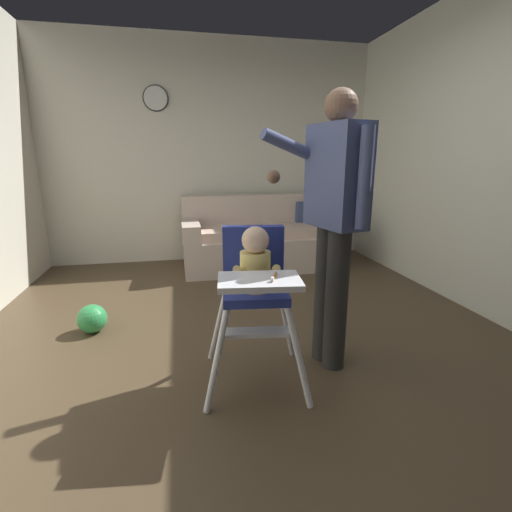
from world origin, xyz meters
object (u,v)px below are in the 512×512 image
toy_ball (92,319)px  wall_clock (156,98)px  high_chair (255,277)px  couch (262,239)px  adult_standing (334,218)px

toy_ball → wall_clock: (0.50, 2.03, 1.88)m
high_chair → wall_clock: wall_clock is taller
couch → toy_ball: (-1.69, -1.55, -0.22)m
wall_clock → couch: bearing=-21.8°
couch → adult_standing: adult_standing is taller
toy_ball → wall_clock: bearing=76.2°
adult_standing → toy_ball: 1.97m
high_chair → toy_ball: bearing=-121.6°
high_chair → adult_standing: size_ratio=0.57×
high_chair → adult_standing: (0.51, 0.11, 0.30)m
high_chair → couch: bearing=173.7°
couch → wall_clock: 2.10m
high_chair → wall_clock: (-0.60, 2.92, 1.34)m
couch → wall_clock: (-1.19, 0.48, 1.66)m
high_chair → wall_clock: bearing=-161.0°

